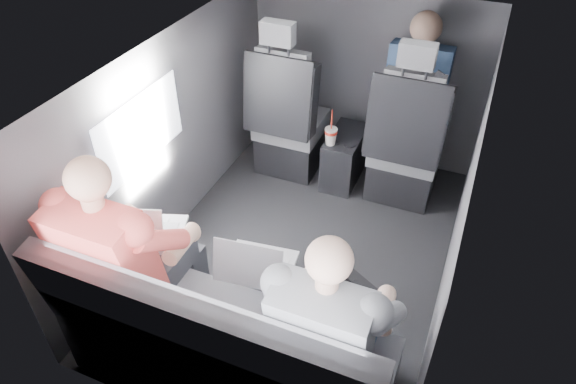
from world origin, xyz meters
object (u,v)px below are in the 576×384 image
at_px(front_seat_right, 405,151).
at_px(passenger_front_right, 416,89).
at_px(soda_cup, 331,135).
at_px(laptop_white, 144,231).
at_px(laptop_black, 339,288).
at_px(center_console, 344,157).
at_px(laptop_silver, 256,263).
at_px(passenger_rear_left, 129,256).
at_px(front_seat_left, 288,126).
at_px(rear_bench, 223,350).
at_px(passenger_rear_right, 331,327).

height_order(front_seat_right, passenger_front_right, passenger_front_right).
height_order(soda_cup, laptop_white, laptop_white).
bearing_deg(laptop_black, center_console, 105.84).
distance_m(laptop_silver, laptop_black, 0.42).
bearing_deg(passenger_rear_left, front_seat_left, 87.22).
bearing_deg(rear_bench, passenger_rear_right, 10.85).
bearing_deg(front_seat_right, passenger_rear_right, -88.50).
bearing_deg(rear_bench, front_seat_right, 76.69).
distance_m(center_console, laptop_white, 1.81).
bearing_deg(passenger_rear_right, center_console, 105.07).
distance_m(center_console, soda_cup, 0.32).
distance_m(center_console, laptop_silver, 1.69).
bearing_deg(passenger_rear_left, laptop_black, 12.15).
distance_m(front_seat_right, soda_cup, 0.54).
bearing_deg(center_console, laptop_silver, -88.43).
distance_m(laptop_white, passenger_rear_left, 0.20).
xyz_separation_m(center_console, passenger_front_right, (0.42, 0.22, 0.56)).
height_order(laptop_silver, passenger_front_right, passenger_front_right).
xyz_separation_m(front_seat_left, passenger_front_right, (0.87, 0.26, 0.36)).
height_order(laptop_black, passenger_rear_left, passenger_rear_left).
relative_size(center_console, passenger_rear_left, 0.37).
distance_m(soda_cup, passenger_rear_left, 1.76).
height_order(front_seat_right, soda_cup, front_seat_right).
bearing_deg(laptop_white, rear_bench, -25.83).
height_order(center_console, passenger_rear_left, passenger_rear_left).
distance_m(rear_bench, passenger_rear_right, 0.60).
distance_m(front_seat_left, soda_cup, 0.40).
relative_size(front_seat_left, passenger_front_right, 1.44).
relative_size(front_seat_right, center_console, 2.64).
bearing_deg(passenger_front_right, soda_cup, -142.49).
bearing_deg(front_seat_left, laptop_white, -94.91).
bearing_deg(passenger_rear_left, laptop_silver, 19.83).
distance_m(center_console, passenger_front_right, 0.73).
bearing_deg(passenger_front_right, center_console, -152.43).
bearing_deg(passenger_rear_left, soda_cup, 74.59).
bearing_deg(passenger_rear_right, passenger_rear_left, -179.94).
distance_m(front_seat_right, rear_bench, 1.96).
distance_m(front_seat_left, passenger_front_right, 0.97).
height_order(laptop_white, laptop_black, laptop_white).
xyz_separation_m(laptop_silver, laptop_black, (0.42, 0.01, -0.00)).
bearing_deg(front_seat_right, passenger_rear_left, -118.65).
xyz_separation_m(front_seat_right, passenger_rear_left, (-0.99, -1.81, 0.25)).
height_order(rear_bench, laptop_black, rear_bench).
bearing_deg(passenger_rear_left, passenger_rear_right, 0.06).
bearing_deg(rear_bench, center_console, 90.00).
height_order(front_seat_left, passenger_front_right, passenger_front_right).
bearing_deg(laptop_silver, front_seat_left, 107.22).
distance_m(soda_cup, passenger_front_right, 0.68).
bearing_deg(rear_bench, laptop_white, 154.17).
xyz_separation_m(soda_cup, passenger_rear_left, (-0.47, -1.69, 0.18)).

